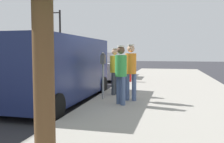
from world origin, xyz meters
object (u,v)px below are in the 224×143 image
object	(u,v)px
parking_meter_near	(103,67)
traffic_light_corner	(51,31)
pedestrian_in_yellow	(115,68)
parked_van	(58,68)
fire_hydrant	(129,73)
pedestrian_in_orange	(131,68)
pedestrian_in_green	(121,71)
parked_sedan_ahead	(107,67)

from	to	relation	value
parking_meter_near	traffic_light_corner	size ratio (longest dim) A/B	0.29
pedestrian_in_yellow	parked_van	bearing A→B (deg)	-147.98
parking_meter_near	pedestrian_in_yellow	size ratio (longest dim) A/B	0.91
pedestrian_in_yellow	fire_hydrant	bearing A→B (deg)	91.38
pedestrian_in_orange	pedestrian_in_yellow	distance (m)	1.21
pedestrian_in_green	fire_hydrant	distance (m)	5.73
parking_meter_near	pedestrian_in_green	bearing A→B (deg)	-45.20
traffic_light_corner	parking_meter_near	bearing A→B (deg)	-56.92
traffic_light_corner	pedestrian_in_yellow	bearing A→B (deg)	-54.15
parking_meter_near	pedestrian_in_orange	distance (m)	0.92
parked_sedan_ahead	traffic_light_corner	distance (m)	8.08
parking_meter_near	parked_van	size ratio (longest dim) A/B	0.29
pedestrian_in_green	parked_van	xyz separation A→B (m)	(-2.23, 0.57, 0.02)
parking_meter_near	fire_hydrant	distance (m)	4.97
parked_van	parked_sedan_ahead	xyz separation A→B (m)	(-0.15, 7.46, -0.41)
parked_van	fire_hydrant	world-z (taller)	parked_van
parked_sedan_ahead	fire_hydrant	distance (m)	2.94
pedestrian_in_yellow	fire_hydrant	size ratio (longest dim) A/B	1.94
parking_meter_near	fire_hydrant	world-z (taller)	parking_meter_near
parked_sedan_ahead	traffic_light_corner	bearing A→B (deg)	143.08
traffic_light_corner	fire_hydrant	world-z (taller)	traffic_light_corner
parking_meter_near	fire_hydrant	bearing A→B (deg)	88.84
pedestrian_in_orange	parking_meter_near	bearing A→B (deg)	175.09
pedestrian_in_orange	fire_hydrant	world-z (taller)	pedestrian_in_orange
pedestrian_in_orange	traffic_light_corner	distance (m)	14.91
pedestrian_in_orange	fire_hydrant	distance (m)	5.12
parked_van	fire_hydrant	bearing A→B (deg)	72.60
pedestrian_in_orange	pedestrian_in_yellow	bearing A→B (deg)	126.68
parking_meter_near	pedestrian_in_yellow	bearing A→B (deg)	77.53
pedestrian_in_orange	pedestrian_in_yellow	size ratio (longest dim) A/B	1.06
pedestrian_in_orange	fire_hydrant	bearing A→B (deg)	99.30
pedestrian_in_yellow	traffic_light_corner	xyz separation A→B (m)	(-7.92, 10.96, 2.41)
parked_van	pedestrian_in_green	bearing A→B (deg)	-14.23
parked_van	parked_sedan_ahead	bearing A→B (deg)	91.14
parked_van	traffic_light_corner	size ratio (longest dim) A/B	1.01
pedestrian_in_orange	pedestrian_in_yellow	xyz separation A→B (m)	(-0.72, 0.97, -0.07)
pedestrian_in_yellow	fire_hydrant	distance (m)	4.08
pedestrian_in_green	parked_sedan_ahead	distance (m)	8.37
parked_sedan_ahead	pedestrian_in_orange	bearing A→B (deg)	-70.77
pedestrian_in_yellow	parked_sedan_ahead	distance (m)	6.66
parked_sedan_ahead	pedestrian_in_yellow	bearing A→B (deg)	-73.90
pedestrian_in_orange	fire_hydrant	size ratio (longest dim) A/B	2.05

